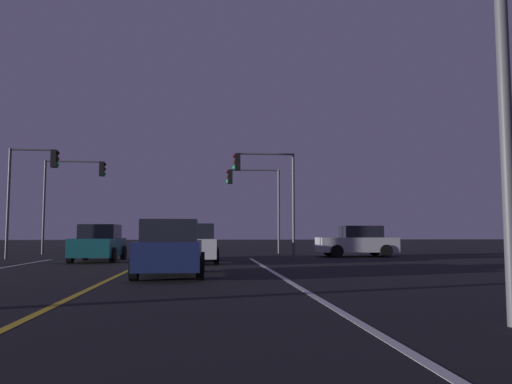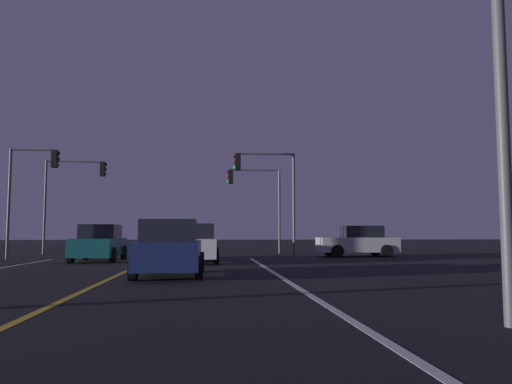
% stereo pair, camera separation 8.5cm
% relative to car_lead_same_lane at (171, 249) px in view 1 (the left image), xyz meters
% --- Properties ---
extents(lane_edge_right, '(0.16, 33.43, 0.01)m').
position_rel_car_lead_same_lane_xyz_m(lane_edge_right, '(3.30, -6.45, -0.82)').
color(lane_edge_right, silver).
rests_on(lane_edge_right, ground).
extents(lane_center_divider, '(0.16, 33.43, 0.01)m').
position_rel_car_lead_same_lane_xyz_m(lane_center_divider, '(-1.64, -6.45, -0.82)').
color(lane_center_divider, gold).
rests_on(lane_center_divider, ground).
extents(car_lead_same_lane, '(2.02, 4.30, 1.70)m').
position_rel_car_lead_same_lane_xyz_m(car_lead_same_lane, '(0.00, 0.00, 0.00)').
color(car_lead_same_lane, black).
rests_on(car_lead_same_lane, ground).
extents(car_oncoming, '(2.02, 4.30, 1.70)m').
position_rel_car_lead_same_lane_xyz_m(car_oncoming, '(-3.89, 8.36, 0.00)').
color(car_oncoming, black).
rests_on(car_oncoming, ground).
extents(car_crossing_side, '(4.30, 2.02, 1.70)m').
position_rel_car_lead_same_lane_xyz_m(car_crossing_side, '(9.39, 11.66, 0.00)').
color(car_crossing_side, black).
rests_on(car_crossing_side, ground).
extents(car_ahead_far, '(2.02, 4.30, 1.70)m').
position_rel_car_lead_same_lane_xyz_m(car_ahead_far, '(0.56, 6.63, 0.00)').
color(car_ahead_far, black).
rests_on(car_ahead_far, ground).
extents(traffic_light_near_right, '(3.31, 0.36, 5.56)m').
position_rel_car_lead_same_lane_xyz_m(traffic_light_near_right, '(4.10, 10.76, 3.31)').
color(traffic_light_near_right, '#4C4C51').
rests_on(traffic_light_near_right, ground).
extents(traffic_light_near_left, '(2.50, 0.36, 5.59)m').
position_rel_car_lead_same_lane_xyz_m(traffic_light_near_left, '(-7.79, 10.76, 3.29)').
color(traffic_light_near_left, '#4C4C51').
rests_on(traffic_light_near_left, ground).
extents(traffic_light_far_right, '(3.45, 0.36, 5.39)m').
position_rel_car_lead_same_lane_xyz_m(traffic_light_far_right, '(4.01, 16.26, 3.20)').
color(traffic_light_far_right, '#4C4C51').
rests_on(traffic_light_far_right, ground).
extents(traffic_light_far_left, '(3.75, 0.36, 5.79)m').
position_rel_car_lead_same_lane_xyz_m(traffic_light_far_left, '(-7.19, 16.26, 3.49)').
color(traffic_light_far_left, '#4C4C51').
rests_on(traffic_light_far_left, ground).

